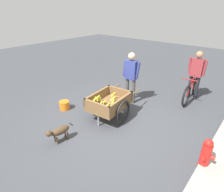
# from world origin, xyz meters

# --- Properties ---
(ground_plane) EXTENTS (24.00, 24.00, 0.00)m
(ground_plane) POSITION_xyz_m (0.00, 0.00, 0.00)
(ground_plane) COLOR #3D3F44
(fruit_cart) EXTENTS (1.72, 1.00, 0.73)m
(fruit_cart) POSITION_xyz_m (-0.14, -0.30, 0.44)
(fruit_cart) COLOR brown
(fruit_cart) RESTS_ON ground
(vendor_person) EXTENTS (0.23, 0.58, 1.58)m
(vendor_person) POSITION_xyz_m (-1.29, -0.42, 0.94)
(vendor_person) COLOR #4C4742
(vendor_person) RESTS_ON ground
(bicycle) EXTENTS (1.66, 0.46, 0.85)m
(bicycle) POSITION_xyz_m (-2.67, 1.00, 0.35)
(bicycle) COLOR black
(bicycle) RESTS_ON ground
(cyclist_person) EXTENTS (0.22, 0.55, 1.56)m
(cyclist_person) POSITION_xyz_m (-2.82, 0.99, 0.93)
(cyclist_person) COLOR black
(cyclist_person) RESTS_ON ground
(dog) EXTENTS (0.67, 0.23, 0.40)m
(dog) POSITION_xyz_m (1.32, -0.50, 0.27)
(dog) COLOR #4C3823
(dog) RESTS_ON ground
(fire_hydrant) EXTENTS (0.25, 0.25, 0.67)m
(fire_hydrant) POSITION_xyz_m (0.07, 2.23, 0.33)
(fire_hydrant) COLOR red
(fire_hydrant) RESTS_ON ground
(plastic_bucket) EXTENTS (0.29, 0.29, 0.25)m
(plastic_bucket) POSITION_xyz_m (0.33, -1.63, 0.13)
(plastic_bucket) COLOR orange
(plastic_bucket) RESTS_ON ground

